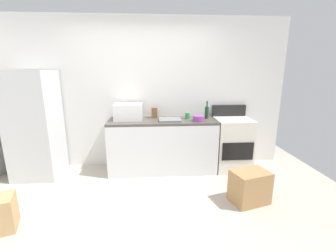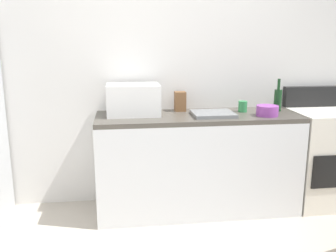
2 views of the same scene
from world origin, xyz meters
The scene contains 12 objects.
ground_plane centered at (0.00, 0.00, 0.00)m, with size 6.00×6.00×0.00m, color #B2A899.
wall_back centered at (0.00, 1.55, 1.30)m, with size 5.00×0.10×2.60m, color silver.
kitchen_counter centered at (0.30, 1.20, 0.45)m, with size 1.80×0.60×0.90m.
refrigerator centered at (-1.75, 1.15, 0.86)m, with size 0.68×0.66×1.71m, color silver.
stove_oven centered at (1.52, 1.21, 0.47)m, with size 0.60×0.61×1.10m.
microwave centered at (-0.27, 1.27, 1.04)m, with size 0.46×0.34×0.27m, color white.
sink_basin centered at (0.42, 1.14, 0.92)m, with size 0.36×0.32×0.03m, color slate.
wine_bottle centered at (1.07, 1.27, 1.01)m, with size 0.07×0.07×0.30m.
coffee_mug centered at (0.74, 1.27, 0.95)m, with size 0.08×0.08×0.10m, color #338C4C.
knife_block centered at (0.17, 1.39, 0.99)m, with size 0.10×0.10×0.18m, color brown.
mixing_bowl centered at (0.89, 1.07, 0.95)m, with size 0.19×0.19×0.09m, color purple.
cardboard_box_large centered at (1.40, 0.11, 0.22)m, with size 0.47×0.33×0.43m, color #A37A4C.
Camera 1 is at (0.14, -2.52, 1.72)m, focal length 24.27 mm.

